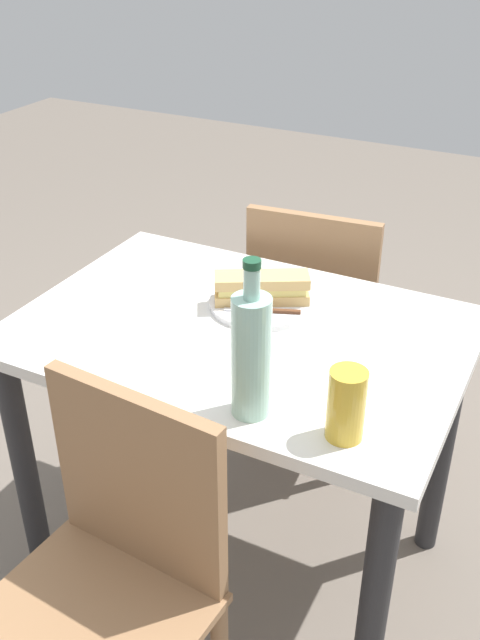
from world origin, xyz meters
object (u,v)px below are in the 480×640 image
chair_near (317,316)px  plate_near (261,303)px  beer_glass (346,405)px  chair_far (111,580)px  water_bottle (251,354)px  baguette_sandwich_near (261,288)px  dining_table (240,377)px  knife_near (267,311)px

chair_near → plate_near: 0.51m
beer_glass → chair_far: bearing=41.2°
chair_near → water_bottle: bearing=102.0°
baguette_sandwich_near → water_bottle: water_bottle is taller
dining_table → knife_near: bearing=-117.6°
chair_near → water_bottle: water_bottle is taller
chair_near → beer_glass: size_ratio=6.14×
baguette_sandwich_near → water_bottle: 0.42m
dining_table → beer_glass: (-0.34, 0.26, 0.21)m
dining_table → chair_near: size_ratio=1.17×
knife_near → dining_table: bearing=62.4°
chair_near → plate_near: size_ratio=3.45×
knife_near → baguette_sandwich_near: bearing=-50.0°
baguette_sandwich_near → chair_near: bearing=-88.3°
chair_near → knife_near: 0.56m
dining_table → baguette_sandwich_near: 0.22m
dining_table → beer_glass: beer_glass is taller
chair_near → baguette_sandwich_near: chair_near is taller
dining_table → chair_far: 0.57m
chair_far → baguette_sandwich_near: chair_far is taller
chair_far → plate_near: size_ratio=3.45×
beer_glass → water_bottle: bearing=3.7°
dining_table → knife_near: (-0.04, -0.07, 0.16)m
knife_near → plate_near: bearing=-50.0°
water_bottle → chair_near: bearing=-78.0°
baguette_sandwich_near → beer_glass: (-0.35, 0.37, 0.02)m
chair_near → baguette_sandwich_near: size_ratio=3.78×
chair_far → knife_near: (-0.03, -0.62, 0.28)m
plate_near → knife_near: bearing=130.0°
chair_near → baguette_sandwich_near: 0.54m
water_bottle → beer_glass: bearing=-176.3°
dining_table → baguette_sandwich_near: size_ratio=4.43×
chair_far → plate_near: bearing=-89.2°
plate_near → water_bottle: size_ratio=0.78×
dining_table → plate_near: 0.19m
chair_far → baguette_sandwich_near: size_ratio=3.78×
chair_near → beer_glass: 0.95m
dining_table → water_bottle: bearing=120.7°
chair_far → water_bottle: bearing=-118.4°
chair_near → dining_table: bearing=91.6°
chair_near → plate_near: bearing=91.7°
baguette_sandwich_near → beer_glass: beer_glass is taller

